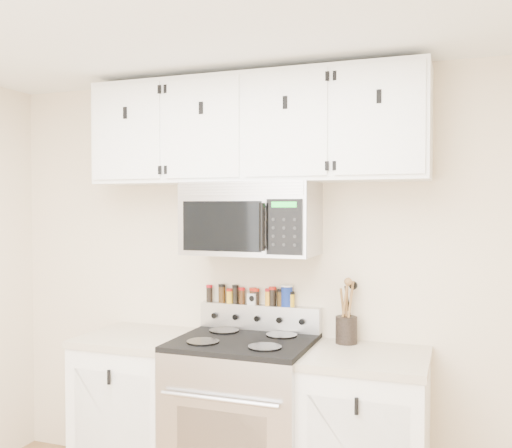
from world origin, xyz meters
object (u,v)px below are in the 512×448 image
at_px(utensil_crock, 346,328).
at_px(salt_canister, 287,296).
at_px(range, 243,420).
at_px(microwave, 251,219).

relative_size(utensil_crock, salt_canister, 2.79).
height_order(range, salt_canister, salt_canister).
bearing_deg(utensil_crock, range, -157.71).
height_order(range, microwave, microwave).
bearing_deg(utensil_crock, microwave, -169.99).
xyz_separation_m(range, microwave, (0.00, 0.13, 1.14)).
bearing_deg(salt_canister, range, -121.25).
bearing_deg(microwave, range, -90.23).
xyz_separation_m(microwave, salt_canister, (0.17, 0.16, -0.47)).
distance_m(range, microwave, 1.15).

